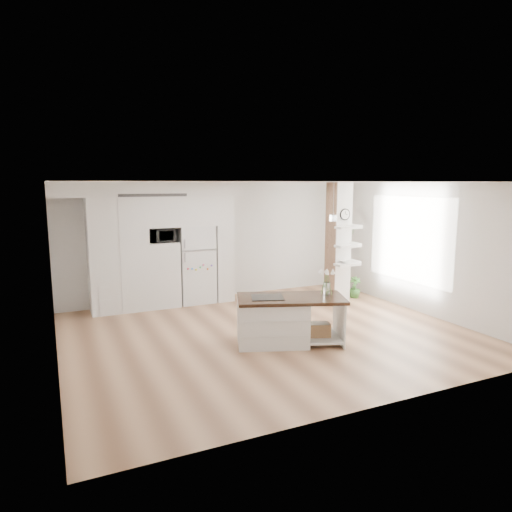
# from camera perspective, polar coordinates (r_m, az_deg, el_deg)

# --- Properties ---
(floor) EXTENTS (7.00, 6.00, 0.01)m
(floor) POSITION_cam_1_polar(r_m,az_deg,el_deg) (8.35, 1.59, -9.64)
(floor) COLOR tan
(floor) RESTS_ON ground
(room) EXTENTS (7.04, 6.04, 2.72)m
(room) POSITION_cam_1_polar(r_m,az_deg,el_deg) (7.95, 1.65, 3.13)
(room) COLOR white
(room) RESTS_ON ground
(cabinet_wall) EXTENTS (4.00, 0.71, 2.70)m
(cabinet_wall) POSITION_cam_1_polar(r_m,az_deg,el_deg) (10.04, -12.68, 2.15)
(cabinet_wall) COLOR white
(cabinet_wall) RESTS_ON floor
(refrigerator) EXTENTS (0.78, 0.69, 1.75)m
(refrigerator) POSITION_cam_1_polar(r_m,az_deg,el_deg) (10.37, -7.59, -1.01)
(refrigerator) COLOR white
(refrigerator) RESTS_ON floor
(column) EXTENTS (0.69, 0.90, 2.70)m
(column) POSITION_cam_1_polar(r_m,az_deg,el_deg) (10.20, 10.84, 1.44)
(column) COLOR silver
(column) RESTS_ON floor
(window) EXTENTS (0.00, 2.40, 2.40)m
(window) POSITION_cam_1_polar(r_m,az_deg,el_deg) (10.24, 18.61, 1.99)
(window) COLOR white
(window) RESTS_ON room
(pendant_light) EXTENTS (0.12, 0.12, 0.10)m
(pendant_light) POSITION_cam_1_polar(r_m,az_deg,el_deg) (8.93, 11.09, 5.32)
(pendant_light) COLOR white
(pendant_light) RESTS_ON room
(kitchen_island) EXTENTS (1.96, 1.41, 1.37)m
(kitchen_island) POSITION_cam_1_polar(r_m,az_deg,el_deg) (7.74, 2.92, -7.87)
(kitchen_island) COLOR white
(kitchen_island) RESTS_ON floor
(bookshelf) EXTENTS (0.53, 0.32, 0.62)m
(bookshelf) POSITION_cam_1_polar(r_m,az_deg,el_deg) (9.95, -17.49, -5.33)
(bookshelf) COLOR white
(bookshelf) RESTS_ON floor
(floor_plant_a) EXTENTS (0.27, 0.22, 0.45)m
(floor_plant_a) POSITION_cam_1_polar(r_m,az_deg,el_deg) (11.07, 12.12, -3.92)
(floor_plant_a) COLOR #3D7B31
(floor_plant_a) RESTS_ON floor
(floor_plant_b) EXTENTS (0.36, 0.36, 0.50)m
(floor_plant_b) POSITION_cam_1_polar(r_m,az_deg,el_deg) (11.04, 12.22, -3.85)
(floor_plant_b) COLOR #3D7B31
(floor_plant_b) RESTS_ON floor
(microwave) EXTENTS (0.54, 0.37, 0.30)m
(microwave) POSITION_cam_1_polar(r_m,az_deg,el_deg) (10.03, -11.67, 2.54)
(microwave) COLOR #2D2D2D
(microwave) RESTS_ON cabinet_wall
(shelf_plant) EXTENTS (0.27, 0.23, 0.30)m
(shelf_plant) POSITION_cam_1_polar(r_m,az_deg,el_deg) (10.46, 11.46, 2.56)
(shelf_plant) COLOR #3D7B31
(shelf_plant) RESTS_ON column
(decor_bowl) EXTENTS (0.22, 0.22, 0.05)m
(decor_bowl) POSITION_cam_1_polar(r_m,az_deg,el_deg) (10.02, 11.18, -0.73)
(decor_bowl) COLOR white
(decor_bowl) RESTS_ON column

